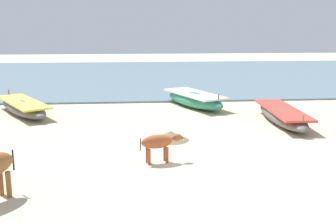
# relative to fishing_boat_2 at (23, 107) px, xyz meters

# --- Properties ---
(ground) EXTENTS (80.00, 80.00, 0.00)m
(ground) POSITION_rel_fishing_boat_2_xyz_m (6.73, -5.93, -0.28)
(ground) COLOR beige
(sea_water) EXTENTS (60.00, 20.00, 0.08)m
(sea_water) POSITION_rel_fishing_boat_2_xyz_m (6.73, 11.91, -0.24)
(sea_water) COLOR slate
(sea_water) RESTS_ON ground
(fishing_boat_2) EXTENTS (3.02, 4.12, 0.71)m
(fishing_boat_2) POSITION_rel_fishing_boat_2_xyz_m (0.00, 0.00, 0.00)
(fishing_boat_2) COLOR #5B5651
(fishing_boat_2) RESTS_ON ground
(fishing_boat_3) EXTENTS (1.20, 4.26, 0.70)m
(fishing_boat_3) POSITION_rel_fishing_boat_2_xyz_m (9.31, -2.24, -0.00)
(fishing_boat_3) COLOR #5B5651
(fishing_boat_3) RESTS_ON ground
(fishing_boat_6) EXTENTS (2.57, 3.90, 0.78)m
(fishing_boat_6) POSITION_rel_fishing_boat_2_xyz_m (6.71, 0.89, 0.04)
(fishing_boat_6) COLOR #338C66
(fishing_boat_6) RESTS_ON ground
(calf_near_rust) EXTENTS (1.08, 0.49, 0.71)m
(calf_near_rust) POSITION_rel_fishing_boat_2_xyz_m (4.77, -6.11, 0.23)
(calf_near_rust) COLOR #9E4C28
(calf_near_rust) RESTS_ON ground
(debris_pile_0) EXTENTS (1.44, 1.44, 0.28)m
(debris_pile_0) POSITION_rel_fishing_boat_2_xyz_m (5.25, -4.11, -0.14)
(debris_pile_0) COLOR #7A6647
(debris_pile_0) RESTS_ON ground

